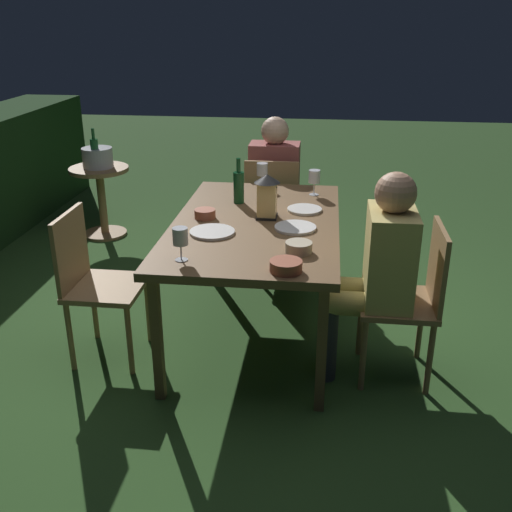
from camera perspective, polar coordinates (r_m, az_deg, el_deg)
ground_plane at (r=3.79m, az=0.00°, el=-7.24°), size 16.00×16.00×0.00m
dining_table at (r=3.50m, az=0.00°, el=2.51°), size 1.63×0.97×0.74m
chair_side_left_a at (r=3.25m, az=14.70°, el=-3.68°), size 0.42×0.40×0.87m
person_in_mustard at (r=3.17m, az=11.48°, el=-1.08°), size 0.38×0.47×1.15m
chair_side_right_a at (r=3.46m, az=-15.30°, el=-2.13°), size 0.42×0.40×0.87m
chair_head_far at (r=4.57m, az=1.60°, el=4.71°), size 0.40×0.42×0.87m
person_in_rust at (r=4.71m, az=1.84°, el=7.20°), size 0.48×0.38×1.15m
lantern_centerpiece at (r=3.50m, az=1.07°, el=5.99°), size 0.15×0.15×0.27m
green_bottle_on_table at (r=3.80m, az=-1.68°, el=6.71°), size 0.07×0.07×0.29m
wine_glass_a at (r=4.15m, az=0.60°, el=8.21°), size 0.08×0.08×0.17m
wine_glass_b at (r=2.91m, az=-7.28°, el=1.73°), size 0.08×0.08×0.17m
wine_glass_c at (r=3.98m, az=5.63°, el=7.49°), size 0.08×0.08×0.17m
plate_a at (r=3.36m, az=3.80°, el=2.75°), size 0.24×0.24×0.01m
plate_b at (r=3.68m, az=4.68°, el=4.48°), size 0.21×0.21×0.01m
plate_c at (r=3.30m, az=-4.23°, el=2.32°), size 0.25×0.25×0.01m
bowl_olives at (r=3.54m, az=-4.92°, el=4.09°), size 0.12×0.12×0.05m
bowl_bread at (r=3.03m, az=4.12°, el=0.88°), size 0.14×0.14×0.05m
bowl_salad at (r=2.80m, az=2.89°, el=-0.93°), size 0.16×0.16×0.05m
side_table at (r=5.43m, az=-14.66°, el=6.10°), size 0.51×0.51×0.62m
ice_bucket at (r=5.36m, az=-14.99°, el=9.23°), size 0.26×0.26×0.34m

